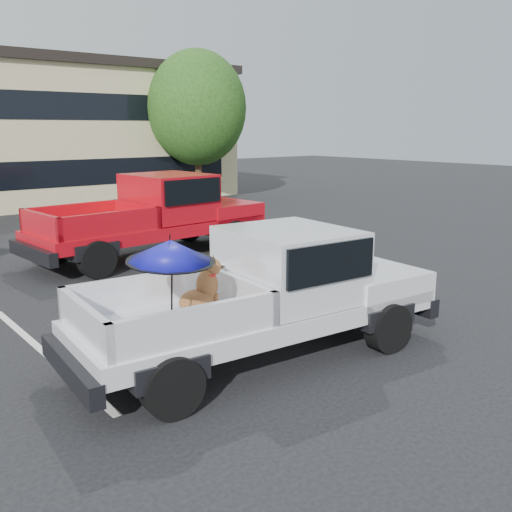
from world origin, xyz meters
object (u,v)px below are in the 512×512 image
(tree_right, at_px, (197,108))
(silver_pickup, at_px, (276,286))
(tree_back, at_px, (65,107))
(red_pickup, at_px, (163,211))

(tree_right, height_order, silver_pickup, tree_right)
(silver_pickup, bearing_deg, tree_right, 64.95)
(tree_back, height_order, silver_pickup, tree_back)
(tree_right, distance_m, red_pickup, 11.89)
(tree_back, bearing_deg, silver_pickup, -104.53)
(tree_right, relative_size, tree_back, 0.95)
(silver_pickup, distance_m, red_pickup, 7.45)
(tree_right, bearing_deg, silver_pickup, -119.80)
(tree_right, bearing_deg, red_pickup, -127.95)
(tree_right, height_order, tree_back, tree_back)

